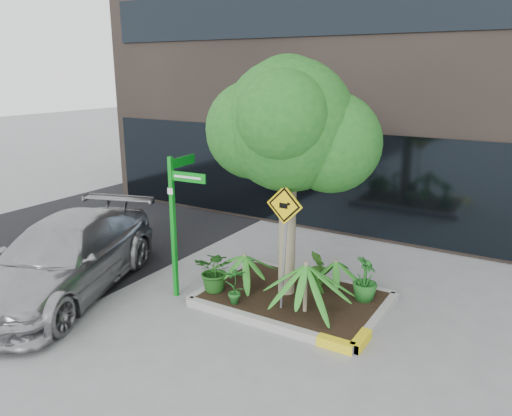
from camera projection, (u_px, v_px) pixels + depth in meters
The scene contains 14 objects.
ground at pixel (276, 306), 9.20m from camera, with size 80.00×80.00×0.00m, color gray.
asphalt_road at pixel (49, 244), 12.44m from camera, with size 7.00×80.00×0.01m, color black.
planter at pixel (294, 298), 9.28m from camera, with size 3.35×2.36×0.15m.
tree at pixel (289, 125), 8.62m from camera, with size 2.99×2.65×4.49m.
palm_front at pixel (306, 265), 8.46m from camera, with size 1.04×1.04×1.15m.
palm_left at pixel (245, 255), 9.50m from camera, with size 0.77×0.77×0.86m.
palm_back at pixel (336, 261), 9.37m from camera, with size 0.70×0.70×0.78m.
parked_car at pixel (65, 257), 9.61m from camera, with size 2.00×4.91×1.42m, color #9E9DA2.
shrub_a at pixel (216, 270), 9.38m from camera, with size 0.74×0.74×0.83m, color #1C4F16.
shrub_b at pixel (365, 279), 9.01m from camera, with size 0.45×0.45×0.81m, color #1B5B1C.
shrub_c at pixel (235, 285), 8.88m from camera, with size 0.38×0.38×0.71m, color #1D5E1F.
shrub_d at pixel (319, 267), 9.69m from camera, with size 0.39×0.39×0.71m, color #2A5A1A.
street_sign_post at pixel (177, 212), 9.20m from camera, with size 0.80×0.79×2.71m.
cattle_sign at pixel (284, 226), 8.46m from camera, with size 0.68×0.23×2.21m.
Camera 1 is at (4.02, -7.36, 4.22)m, focal length 35.00 mm.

